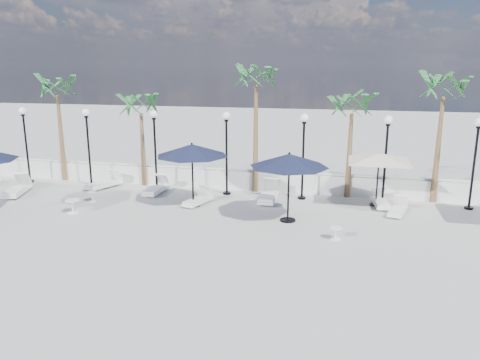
% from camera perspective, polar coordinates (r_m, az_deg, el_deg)
% --- Properties ---
extents(ground, '(100.00, 100.00, 0.00)m').
position_cam_1_polar(ground, '(16.04, -7.44, -7.85)').
color(ground, '#A6A7A1').
rests_on(ground, ground).
extents(balustrade, '(26.00, 0.30, 1.01)m').
position_cam_1_polar(balustrade, '(22.75, -1.00, 0.07)').
color(balustrade, silver).
rests_on(balustrade, ground).
extents(lamppost_0, '(0.36, 0.36, 3.84)m').
position_cam_1_polar(lamppost_0, '(26.05, -24.73, 5.11)').
color(lamppost_0, black).
rests_on(lamppost_0, ground).
extents(lamppost_1, '(0.36, 0.36, 3.84)m').
position_cam_1_polar(lamppost_1, '(24.09, -18.07, 5.08)').
color(lamppost_1, black).
rests_on(lamppost_1, ground).
extents(lamppost_2, '(0.36, 0.36, 3.84)m').
position_cam_1_polar(lamppost_2, '(22.51, -10.35, 4.96)').
color(lamppost_2, black).
rests_on(lamppost_2, ground).
extents(lamppost_3, '(0.36, 0.36, 3.84)m').
position_cam_1_polar(lamppost_3, '(21.39, -1.66, 4.71)').
color(lamppost_3, black).
rests_on(lamppost_3, ground).
extents(lamppost_4, '(0.36, 0.36, 3.84)m').
position_cam_1_polar(lamppost_4, '(20.80, 7.75, 4.33)').
color(lamppost_4, black).
rests_on(lamppost_4, ground).
extents(lamppost_5, '(0.36, 0.36, 3.84)m').
position_cam_1_polar(lamppost_5, '(20.80, 17.41, 3.81)').
color(lamppost_5, black).
rests_on(lamppost_5, ground).
extents(lamppost_6, '(0.36, 0.36, 3.84)m').
position_cam_1_polar(lamppost_6, '(21.38, 26.80, 3.21)').
color(lamppost_6, black).
rests_on(lamppost_6, ground).
extents(palm_0, '(2.60, 2.60, 5.50)m').
position_cam_1_polar(palm_0, '(25.63, -21.41, 9.90)').
color(palm_0, brown).
rests_on(palm_0, ground).
extents(palm_1, '(2.60, 2.60, 4.70)m').
position_cam_1_polar(palm_1, '(23.49, -11.99, 8.35)').
color(palm_1, brown).
rests_on(palm_1, ground).
extents(palm_2, '(2.60, 2.60, 6.10)m').
position_cam_1_polar(palm_2, '(21.65, 1.98, 11.80)').
color(palm_2, brown).
rests_on(palm_2, ground).
extents(palm_3, '(2.60, 2.60, 4.90)m').
position_cam_1_polar(palm_3, '(21.33, 13.49, 8.26)').
color(palm_3, brown).
rests_on(palm_3, ground).
extents(palm_4, '(2.60, 2.60, 5.70)m').
position_cam_1_polar(palm_4, '(21.63, 23.58, 9.64)').
color(palm_4, brown).
rests_on(palm_4, ground).
extents(lounger_1, '(1.30, 2.05, 0.73)m').
position_cam_1_polar(lounger_1, '(23.86, -16.25, -0.38)').
color(lounger_1, silver).
rests_on(lounger_1, ground).
extents(lounger_2, '(1.27, 2.24, 0.80)m').
position_cam_1_polar(lounger_2, '(24.08, -25.53, -1.02)').
color(lounger_2, silver).
rests_on(lounger_2, ground).
extents(lounger_3, '(1.03, 1.79, 0.64)m').
position_cam_1_polar(lounger_3, '(20.34, -5.12, -2.41)').
color(lounger_3, silver).
rests_on(lounger_3, ground).
extents(lounger_4, '(0.68, 1.94, 0.72)m').
position_cam_1_polar(lounger_4, '(22.33, -10.21, -1.02)').
color(lounger_4, silver).
rests_on(lounger_4, ground).
extents(lounger_5, '(0.74, 2.15, 0.80)m').
position_cam_1_polar(lounger_5, '(20.81, 3.48, -1.84)').
color(lounger_5, silver).
rests_on(lounger_5, ground).
extents(lounger_6, '(0.96, 1.73, 0.62)m').
position_cam_1_polar(lounger_6, '(20.00, 18.67, -3.42)').
color(lounger_6, silver).
rests_on(lounger_6, ground).
extents(lounger_7, '(0.78, 1.81, 0.66)m').
position_cam_1_polar(lounger_7, '(20.87, 16.75, -2.52)').
color(lounger_7, silver).
rests_on(lounger_7, ground).
extents(side_table_0, '(0.45, 0.45, 0.43)m').
position_cam_1_polar(side_table_0, '(21.72, -17.60, -1.83)').
color(side_table_0, silver).
rests_on(side_table_0, ground).
extents(side_table_1, '(0.57, 0.57, 0.55)m').
position_cam_1_polar(side_table_1, '(20.28, -19.73, -2.90)').
color(side_table_1, silver).
rests_on(side_table_1, ground).
extents(side_table_2, '(0.45, 0.45, 0.43)m').
position_cam_1_polar(side_table_2, '(16.64, 11.61, -6.25)').
color(side_table_2, silver).
rests_on(side_table_2, ground).
extents(parasol_navy_mid, '(3.06, 3.06, 2.75)m').
position_cam_1_polar(parasol_navy_mid, '(19.68, -5.88, 3.60)').
color(parasol_navy_mid, black).
rests_on(parasol_navy_mid, ground).
extents(parasol_navy_right, '(3.03, 3.03, 2.72)m').
position_cam_1_polar(parasol_navy_right, '(17.71, 6.02, 2.35)').
color(parasol_navy_right, black).
rests_on(parasol_navy_right, ground).
extents(parasol_cream_sq_a, '(4.99, 4.99, 2.45)m').
position_cam_1_polar(parasol_cream_sq_a, '(20.52, 16.63, 3.10)').
color(parasol_cream_sq_a, black).
rests_on(parasol_cream_sq_a, ground).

